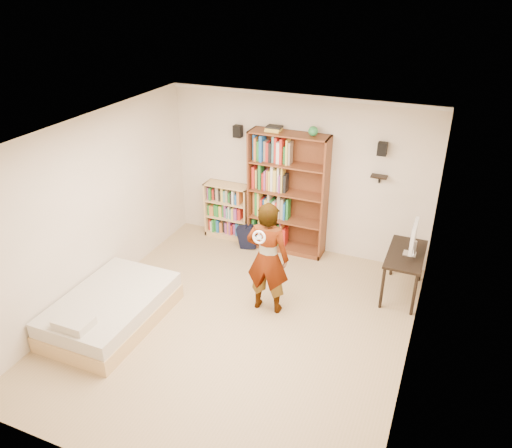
% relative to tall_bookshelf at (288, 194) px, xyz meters
% --- Properties ---
extents(ground, '(4.50, 5.00, 0.01)m').
position_rel_tall_bookshelf_xyz_m(ground, '(0.10, -2.31, -1.05)').
color(ground, tan).
rests_on(ground, ground).
extents(room_shell, '(4.52, 5.02, 2.71)m').
position_rel_tall_bookshelf_xyz_m(room_shell, '(0.10, -2.31, 0.71)').
color(room_shell, beige).
rests_on(room_shell, ground).
extents(crown_molding, '(4.50, 5.00, 0.06)m').
position_rel_tall_bookshelf_xyz_m(crown_molding, '(0.10, -2.31, 1.62)').
color(crown_molding, silver).
rests_on(crown_molding, room_shell).
extents(speaker_left, '(0.14, 0.12, 0.20)m').
position_rel_tall_bookshelf_xyz_m(speaker_left, '(-0.95, 0.09, 0.95)').
color(speaker_left, black).
rests_on(speaker_left, room_shell).
extents(speaker_right, '(0.14, 0.12, 0.20)m').
position_rel_tall_bookshelf_xyz_m(speaker_right, '(1.45, 0.09, 0.95)').
color(speaker_right, black).
rests_on(speaker_right, room_shell).
extents(wall_shelf, '(0.25, 0.16, 0.02)m').
position_rel_tall_bookshelf_xyz_m(wall_shelf, '(1.45, 0.10, 0.50)').
color(wall_shelf, black).
rests_on(wall_shelf, room_shell).
extents(tall_bookshelf, '(1.33, 0.39, 2.10)m').
position_rel_tall_bookshelf_xyz_m(tall_bookshelf, '(0.00, 0.00, 0.00)').
color(tall_bookshelf, brown).
rests_on(tall_bookshelf, ground).
extents(low_bookshelf, '(0.82, 0.31, 1.03)m').
position_rel_tall_bookshelf_xyz_m(low_bookshelf, '(-1.15, 0.04, -0.54)').
color(low_bookshelf, '#D9BA74').
rests_on(low_bookshelf, ground).
extents(computer_desk, '(0.52, 1.04, 0.71)m').
position_rel_tall_bookshelf_xyz_m(computer_desk, '(2.07, -0.62, -0.70)').
color(computer_desk, black).
rests_on(computer_desk, ground).
extents(imac, '(0.10, 0.50, 0.50)m').
position_rel_tall_bookshelf_xyz_m(imac, '(2.12, -0.64, -0.09)').
color(imac, white).
rests_on(imac, computer_desk).
extents(daybed, '(1.20, 1.84, 0.54)m').
position_rel_tall_bookshelf_xyz_m(daybed, '(-1.53, -2.90, -0.78)').
color(daybed, beige).
rests_on(daybed, ground).
extents(person, '(0.63, 0.43, 1.68)m').
position_rel_tall_bookshelf_xyz_m(person, '(0.33, -1.75, -0.21)').
color(person, black).
rests_on(person, ground).
extents(wii_wheel, '(0.19, 0.07, 0.19)m').
position_rel_tall_bookshelf_xyz_m(wii_wheel, '(0.33, -2.06, 0.27)').
color(wii_wheel, white).
rests_on(wii_wheel, person).
extents(navy_bag, '(0.35, 0.25, 0.43)m').
position_rel_tall_bookshelf_xyz_m(navy_bag, '(-0.66, -0.23, -0.84)').
color(navy_bag, black).
rests_on(navy_bag, ground).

